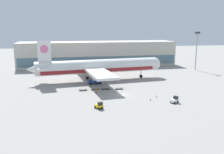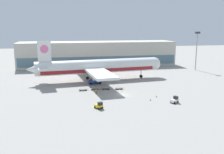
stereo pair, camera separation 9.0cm
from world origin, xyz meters
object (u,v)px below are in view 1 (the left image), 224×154
(baggage_dolly_third, at_px, (106,88))
(traffic_cone_far, at_px, (150,99))
(baggage_tug_foreground, at_px, (99,106))
(airplane_main, at_px, (97,67))
(baggage_dolly_second, at_px, (95,89))
(traffic_cone_near, at_px, (157,96))
(light_mast, at_px, (197,48))
(ground_crew_near, at_px, (96,91))
(baggage_dolly_lead, at_px, (83,89))
(scissor_lift_loader, at_px, (95,79))
(baggage_dolly_trail, at_px, (119,88))
(baggage_tug_mid, at_px, (175,100))

(baggage_dolly_third, height_order, traffic_cone_far, traffic_cone_far)
(baggage_dolly_third, bearing_deg, baggage_tug_foreground, -104.46)
(airplane_main, relative_size, traffic_cone_far, 74.78)
(baggage_dolly_second, xyz_separation_m, baggage_dolly_third, (4.08, -0.13, 0.00))
(baggage_tug_foreground, distance_m, traffic_cone_near, 21.56)
(baggage_dolly_third, xyz_separation_m, traffic_cone_near, (14.52, -13.26, -0.06))
(light_mast, relative_size, ground_crew_near, 11.08)
(baggage_dolly_lead, bearing_deg, light_mast, 27.64)
(baggage_dolly_lead, relative_size, traffic_cone_near, 5.51)
(scissor_lift_loader, relative_size, baggage_dolly_third, 1.51)
(baggage_dolly_second, distance_m, traffic_cone_far, 22.62)
(ground_crew_near, xyz_separation_m, traffic_cone_far, (15.51, -10.85, -0.69))
(scissor_lift_loader, bearing_deg, baggage_dolly_lead, -124.95)
(baggage_tug_foreground, relative_size, baggage_dolly_trail, 0.76)
(scissor_lift_loader, distance_m, baggage_dolly_trail, 13.25)
(baggage_tug_mid, xyz_separation_m, baggage_dolly_third, (-17.60, 20.22, -0.49))
(baggage_tug_mid, bearing_deg, traffic_cone_far, 121.97)
(baggage_tug_mid, distance_m, baggage_dolly_lead, 32.86)
(baggage_dolly_lead, relative_size, baggage_dolly_third, 1.00)
(airplane_main, height_order, baggage_dolly_second, airplane_main)
(airplane_main, xyz_separation_m, scissor_lift_loader, (-1.65, -5.89, -3.72))
(baggage_dolly_second, relative_size, baggage_dolly_trail, 1.00)
(baggage_dolly_third, xyz_separation_m, traffic_cone_far, (11.27, -16.48, -0.01))
(light_mast, distance_m, traffic_cone_far, 65.67)
(baggage_tug_mid, relative_size, traffic_cone_far, 3.62)
(light_mast, relative_size, scissor_lift_loader, 3.58)
(airplane_main, relative_size, baggage_dolly_lead, 15.66)
(baggage_tug_foreground, bearing_deg, light_mast, 100.51)
(baggage_dolly_trail, relative_size, traffic_cone_near, 5.51)
(baggage_tug_mid, xyz_separation_m, baggage_dolly_lead, (-25.93, 20.18, -0.49))
(baggage_tug_mid, xyz_separation_m, ground_crew_near, (-21.84, 14.59, 0.19))
(baggage_tug_foreground, relative_size, ground_crew_near, 1.56)
(scissor_lift_loader, bearing_deg, airplane_main, 68.12)
(traffic_cone_near, bearing_deg, baggage_dolly_lead, 149.96)
(traffic_cone_near, bearing_deg, baggage_tug_mid, -66.13)
(light_mast, bearing_deg, baggage_tug_mid, -124.67)
(scissor_lift_loader, xyz_separation_m, baggage_tug_foreground, (-2.78, -31.26, -1.24))
(ground_crew_near, distance_m, traffic_cone_far, 18.94)
(baggage_tug_foreground, relative_size, baggage_dolly_second, 0.76)
(baggage_dolly_lead, xyz_separation_m, baggage_dolly_third, (8.33, 0.04, 0.00))
(baggage_tug_foreground, bearing_deg, airplane_main, 141.79)
(baggage_dolly_lead, height_order, baggage_dolly_trail, same)
(baggage_dolly_third, distance_m, traffic_cone_near, 19.66)
(airplane_main, relative_size, baggage_dolly_second, 15.66)
(baggage_dolly_lead, distance_m, baggage_dolly_trail, 13.12)
(airplane_main, xyz_separation_m, baggage_tug_mid, (18.72, -36.23, -4.96))
(airplane_main, relative_size, baggage_dolly_trail, 15.66)
(scissor_lift_loader, bearing_deg, baggage_dolly_trail, -61.23)
(baggage_dolly_trail, distance_m, ground_crew_near, 10.33)
(airplane_main, distance_m, baggage_dolly_trail, 18.48)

